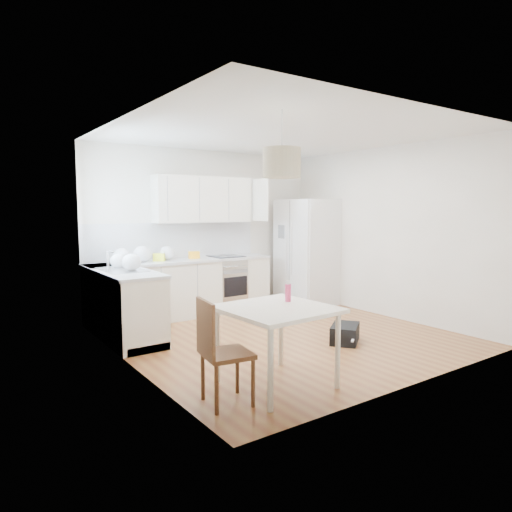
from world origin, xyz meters
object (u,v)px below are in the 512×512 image
at_px(refrigerator, 307,252).
at_px(gym_bag, 345,333).
at_px(dining_chair, 227,351).
at_px(dining_table, 277,316).

height_order(refrigerator, gym_bag, refrigerator).
xyz_separation_m(dining_chair, gym_bag, (2.22, 0.72, -0.36)).
distance_m(dining_table, dining_chair, 0.66).
distance_m(refrigerator, dining_chair, 4.51).
relative_size(refrigerator, dining_chair, 1.99).
xyz_separation_m(refrigerator, dining_chair, (-3.45, -2.87, -0.47)).
bearing_deg(dining_chair, dining_table, 16.68).
bearing_deg(refrigerator, dining_table, -137.02).
bearing_deg(dining_chair, gym_bag, 26.75).
bearing_deg(dining_table, gym_bag, 18.92).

